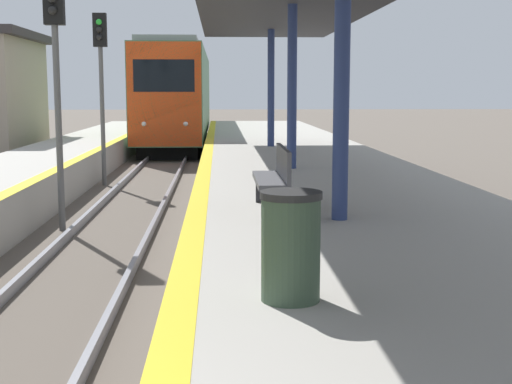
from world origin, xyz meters
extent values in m
cube|color=black|center=(0.00, 34.15, 0.28)|extent=(2.35, 17.07, 0.55)
cube|color=#477247|center=(0.00, 34.15, 2.48)|extent=(2.76, 18.97, 3.87)
cube|color=#E54C19|center=(0.00, 24.74, 2.48)|extent=(2.71, 0.16, 3.79)
cube|color=black|center=(0.00, 24.68, 3.16)|extent=(2.21, 0.06, 1.16)
cube|color=gray|center=(0.00, 34.15, 4.54)|extent=(2.35, 18.02, 0.24)
sphere|color=white|center=(-0.76, 24.68, 1.42)|extent=(0.18, 0.18, 0.18)
sphere|color=white|center=(0.76, 24.68, 1.42)|extent=(0.18, 0.18, 0.18)
cylinder|color=#595959|center=(-0.99, 11.86, 1.90)|extent=(0.12, 0.12, 3.80)
cube|color=black|center=(-0.99, 11.86, 4.25)|extent=(0.36, 0.20, 0.90)
sphere|color=black|center=(-0.99, 11.73, 4.05)|extent=(0.16, 0.16, 0.16)
cylinder|color=#595959|center=(-1.23, 18.39, 1.90)|extent=(0.12, 0.12, 3.80)
cube|color=black|center=(-1.23, 18.39, 4.25)|extent=(0.36, 0.20, 0.90)
sphere|color=green|center=(-1.23, 18.25, 4.46)|extent=(0.16, 0.16, 0.16)
sphere|color=black|center=(-1.23, 18.25, 4.25)|extent=(0.16, 0.16, 0.16)
sphere|color=black|center=(-1.23, 18.25, 4.05)|extent=(0.16, 0.16, 0.16)
cylinder|color=navy|center=(3.61, 7.91, 2.69)|extent=(0.21, 0.21, 3.62)
cylinder|color=navy|center=(3.61, 14.38, 2.69)|extent=(0.21, 0.21, 3.62)
cylinder|color=navy|center=(3.61, 20.85, 2.69)|extent=(0.21, 0.21, 3.62)
cylinder|color=#384C38|center=(2.57, 4.19, 1.31)|extent=(0.49, 0.49, 0.86)
cylinder|color=#262626|center=(2.57, 4.19, 1.77)|extent=(0.52, 0.52, 0.06)
cube|color=#4C4C51|center=(2.73, 8.75, 1.32)|extent=(0.44, 1.80, 0.08)
cube|color=#4C4C51|center=(2.92, 8.75, 1.58)|extent=(0.06, 1.80, 0.44)
cube|color=#262628|center=(2.73, 8.03, 1.08)|extent=(0.35, 0.08, 0.40)
cube|color=#262628|center=(2.73, 9.47, 1.08)|extent=(0.35, 0.08, 0.40)
camera|label=1|loc=(1.98, -1.56, 2.62)|focal=50.00mm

